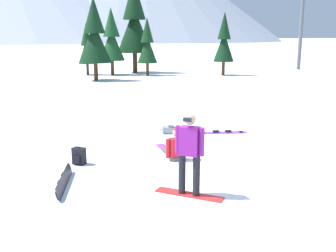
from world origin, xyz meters
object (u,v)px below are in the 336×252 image
at_px(pine_tree_young, 147,44).
at_px(backpack_black, 79,156).
at_px(loose_snowboard_near_left, 222,132).
at_px(pine_tree_short, 112,39).
at_px(snowboarder_foreground, 189,152).
at_px(pine_tree_slender, 94,35).
at_px(pine_tree_twin, 224,41).
at_px(snowboarder_midground, 175,147).
at_px(pine_tree_leaning, 87,47).
at_px(pine_tree_broad, 134,22).
at_px(backpack_grey, 169,129).
at_px(loose_snowboard_near_right, 64,180).

bearing_deg(pine_tree_young, backpack_black, -111.48).
height_order(loose_snowboard_near_left, backpack_black, backpack_black).
height_order(backpack_black, pine_tree_short, pine_tree_short).
height_order(snowboarder_foreground, pine_tree_slender, pine_tree_slender).
bearing_deg(pine_tree_twin, snowboarder_foreground, -119.32).
height_order(pine_tree_twin, pine_tree_slender, pine_tree_slender).
height_order(snowboarder_midground, pine_tree_leaning, pine_tree_leaning).
height_order(pine_tree_broad, pine_tree_short, pine_tree_broad).
bearing_deg(snowboarder_midground, pine_tree_young, 74.73).
height_order(backpack_grey, pine_tree_broad, pine_tree_broad).
height_order(pine_tree_young, pine_tree_broad, pine_tree_broad).
xyz_separation_m(backpack_grey, pine_tree_short, (2.59, 21.00, 2.90)).
bearing_deg(pine_tree_short, pine_tree_leaning, 158.18).
distance_m(pine_tree_young, pine_tree_leaning, 5.17).
height_order(snowboarder_foreground, pine_tree_leaning, pine_tree_leaning).
relative_size(backpack_grey, pine_tree_twin, 0.11).
xyz_separation_m(backpack_black, pine_tree_slender, (3.87, 19.51, 3.07)).
relative_size(pine_tree_twin, pine_tree_short, 0.94).
height_order(pine_tree_twin, pine_tree_broad, pine_tree_broad).
distance_m(snowboarder_foreground, backpack_black, 3.50).
xyz_separation_m(backpack_grey, pine_tree_leaning, (0.61, 21.79, 2.20)).
height_order(snowboarder_midground, loose_snowboard_near_left, snowboarder_midground).
height_order(backpack_black, pine_tree_leaning, pine_tree_leaning).
height_order(pine_tree_leaning, pine_tree_short, pine_tree_short).
height_order(backpack_grey, pine_tree_short, pine_tree_short).
distance_m(backpack_black, pine_tree_short, 24.25).
bearing_deg(backpack_black, loose_snowboard_near_left, 18.98).
xyz_separation_m(snowboarder_foreground, pine_tree_broad, (6.41, 27.55, 3.51)).
bearing_deg(pine_tree_young, pine_tree_broad, 95.90).
bearing_deg(pine_tree_broad, pine_tree_short, -150.32).
bearing_deg(pine_tree_young, snowboarder_foreground, -105.19).
height_order(snowboarder_foreground, backpack_grey, snowboarder_foreground).
bearing_deg(snowboarder_midground, snowboarder_foreground, -104.43).
relative_size(pine_tree_twin, pine_tree_slender, 0.87).
height_order(snowboarder_foreground, pine_tree_broad, pine_tree_broad).
bearing_deg(loose_snowboard_near_left, snowboarder_midground, -140.33).
height_order(snowboarder_foreground, loose_snowboard_near_left, snowboarder_foreground).
distance_m(pine_tree_leaning, pine_tree_slender, 4.72).
height_order(snowboarder_midground, pine_tree_slender, pine_tree_slender).
height_order(snowboarder_foreground, pine_tree_young, pine_tree_young).
relative_size(loose_snowboard_near_left, pine_tree_twin, 0.33).
height_order(backpack_grey, pine_tree_leaning, pine_tree_leaning).
bearing_deg(loose_snowboard_near_right, snowboarder_foreground, -30.41).
bearing_deg(pine_tree_young, pine_tree_twin, -18.24).
height_order(pine_tree_leaning, pine_tree_slender, pine_tree_slender).
relative_size(snowboarder_foreground, backpack_grey, 3.16).
bearing_deg(pine_tree_slender, pine_tree_young, 26.30).
distance_m(snowboarder_foreground, pine_tree_short, 26.60).
bearing_deg(pine_tree_twin, snowboarder_midground, -120.93).
distance_m(snowboarder_foreground, pine_tree_slender, 22.58).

